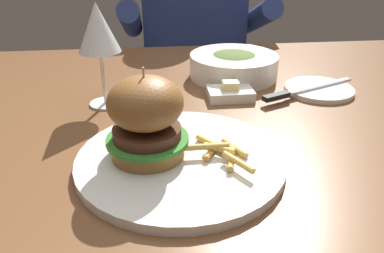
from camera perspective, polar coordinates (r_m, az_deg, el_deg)
The scene contains 10 objects.
dining_table at distance 0.76m, azimuth 3.03°, elevation -2.41°, with size 1.44×0.90×0.74m.
main_plate at distance 0.54m, azimuth -1.75°, elevation -5.02°, with size 0.30×0.30×0.01m, color white.
burger_sandwich at distance 0.52m, azimuth -7.00°, elevation 1.35°, with size 0.12×0.12×0.13m.
fries_pile at distance 0.53m, azimuth 4.55°, elevation -3.73°, with size 0.10×0.12×0.02m.
wine_glass at distance 0.71m, azimuth -14.13°, elevation 14.03°, with size 0.08×0.08×0.19m.
bread_plate at distance 0.84m, azimuth 18.76°, elevation 5.39°, with size 0.14×0.14×0.01m, color white.
table_knife at distance 0.80m, azimuth 16.30°, elevation 5.37°, with size 0.23×0.11×0.01m.
butter_dish at distance 0.76m, azimuth 5.84°, elevation 5.13°, with size 0.09×0.06×0.04m.
soup_bowl at distance 0.88m, azimuth 6.35°, elevation 9.34°, with size 0.20×0.20×0.06m.
diner_person at distance 1.47m, azimuth 0.10°, elevation 8.32°, with size 0.51×0.36×1.18m.
Camera 1 is at (-0.12, -0.66, 1.04)m, focal length 35.00 mm.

